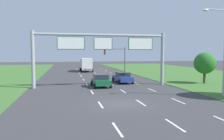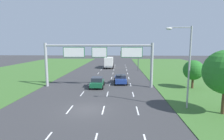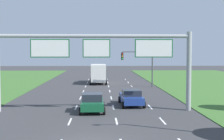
{
  "view_description": "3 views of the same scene",
  "coord_description": "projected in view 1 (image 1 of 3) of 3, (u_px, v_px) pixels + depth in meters",
  "views": [
    {
      "loc": [
        -4.5,
        -17.59,
        4.21
      ],
      "look_at": [
        1.41,
        10.35,
        2.08
      ],
      "focal_mm": 35.0,
      "sensor_mm": 36.0,
      "label": 1
    },
    {
      "loc": [
        3.44,
        -17.16,
        6.57
      ],
      "look_at": [
        2.22,
        9.24,
        2.87
      ],
      "focal_mm": 28.0,
      "sensor_mm": 36.0,
      "label": 2
    },
    {
      "loc": [
        0.6,
        -17.18,
        5.21
      ],
      "look_at": [
        1.66,
        12.82,
        3.48
      ],
      "focal_mm": 50.0,
      "sensor_mm": 36.0,
      "label": 3
    }
  ],
  "objects": [
    {
      "name": "ground_plane",
      "position": [
        121.0,
        104.0,
        18.4
      ],
      "size": [
        200.0,
        200.0,
        0.0
      ],
      "primitive_type": "plane",
      "color": "#38383A"
    },
    {
      "name": "traffic_light_mast",
      "position": [
        116.0,
        55.0,
        47.61
      ],
      "size": [
        4.76,
        0.49,
        5.6
      ],
      "color": "#47494F",
      "rests_on": "ground_plane"
    },
    {
      "name": "lane_dashes_inner_right",
      "position": [
        112.0,
        84.0,
        30.47
      ],
      "size": [
        0.14,
        62.4,
        0.01
      ],
      "color": "white",
      "rests_on": "ground_plane"
    },
    {
      "name": "car_lead_silver",
      "position": [
        123.0,
        77.0,
        31.73
      ],
      "size": [
        2.34,
        4.55,
        1.53
      ],
      "rotation": [
        0.0,
        0.0,
        0.04
      ],
      "color": "navy",
      "rests_on": "ground_plane"
    },
    {
      "name": "sign_gantry",
      "position": [
        103.0,
        48.0,
        27.99
      ],
      "size": [
        17.24,
        0.44,
        7.0
      ],
      "color": "#9EA0A5",
      "rests_on": "ground_plane"
    },
    {
      "name": "box_truck",
      "position": [
        86.0,
        64.0,
        52.02
      ],
      "size": [
        2.74,
        7.19,
        3.17
      ],
      "rotation": [
        0.0,
        0.0,
        0.01
      ],
      "color": "silver",
      "rests_on": "ground_plane"
    },
    {
      "name": "lane_dashes_inner_left",
      "position": [
        87.0,
        85.0,
        29.75
      ],
      "size": [
        0.14,
        62.4,
        0.01
      ],
      "color": "white",
      "rests_on": "ground_plane"
    },
    {
      "name": "roadside_tree_mid",
      "position": [
        205.0,
        63.0,
        30.59
      ],
      "size": [
        3.01,
        3.01,
        4.4
      ],
      "color": "#513823",
      "rests_on": "ground_plane"
    },
    {
      "name": "street_lamp",
      "position": [
        221.0,
        45.0,
        20.84
      ],
      "size": [
        2.61,
        0.32,
        8.5
      ],
      "color": "#9EA0A5",
      "rests_on": "ground_plane"
    },
    {
      "name": "car_near_red",
      "position": [
        101.0,
        80.0,
        27.9
      ],
      "size": [
        2.25,
        3.95,
        1.62
      ],
      "rotation": [
        0.0,
        0.0,
        0.02
      ],
      "color": "#145633",
      "rests_on": "ground_plane"
    },
    {
      "name": "lane_dashes_slip",
      "position": [
        136.0,
        83.0,
        31.19
      ],
      "size": [
        0.14,
        62.4,
        0.01
      ],
      "color": "white",
      "rests_on": "ground_plane"
    }
  ]
}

